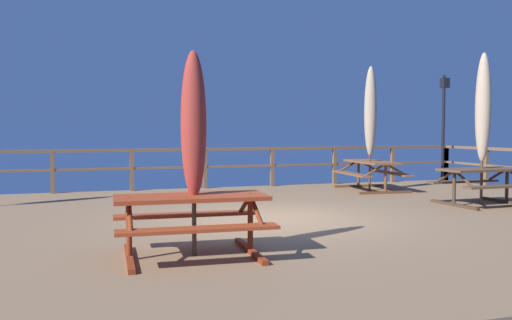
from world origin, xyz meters
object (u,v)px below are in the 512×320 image
at_px(picnic_table_mid_centre, 191,212).
at_px(patio_umbrella_tall_front, 370,112).
at_px(picnic_table_front_left, 371,169).
at_px(picnic_table_back_left, 481,178).
at_px(patio_umbrella_short_mid, 483,108).
at_px(patio_umbrella_tall_back_left, 194,126).
at_px(lamp_post_hooked, 444,112).

bearing_deg(picnic_table_mid_centre, patio_umbrella_tall_front, 45.16).
distance_m(picnic_table_front_left, patio_umbrella_tall_front, 1.48).
height_order(picnic_table_back_left, patio_umbrella_short_mid, patio_umbrella_short_mid).
relative_size(picnic_table_back_left, patio_umbrella_short_mid, 0.56).
bearing_deg(patio_umbrella_short_mid, picnic_table_front_left, 105.64).
bearing_deg(patio_umbrella_tall_front, picnic_table_front_left, 32.29).
relative_size(picnic_table_back_left, picnic_table_front_left, 0.85).
relative_size(picnic_table_back_left, patio_umbrella_tall_back_left, 0.70).
bearing_deg(picnic_table_front_left, picnic_table_mid_centre, -134.97).
height_order(patio_umbrella_tall_back_left, lamp_post_hooked, lamp_post_hooked).
distance_m(patio_umbrella_short_mid, lamp_post_hooked, 4.67).
relative_size(picnic_table_mid_centre, patio_umbrella_tall_front, 0.60).
xyz_separation_m(picnic_table_front_left, patio_umbrella_short_mid, (0.86, -3.08, 1.47)).
distance_m(patio_umbrella_tall_front, lamp_post_hooked, 3.27).
bearing_deg(patio_umbrella_short_mid, patio_umbrella_tall_front, 107.11).
relative_size(patio_umbrella_short_mid, patio_umbrella_tall_back_left, 1.25).
bearing_deg(lamp_post_hooked, patio_umbrella_short_mid, -117.26).
distance_m(picnic_table_mid_centre, picnic_table_front_left, 8.39).
xyz_separation_m(picnic_table_back_left, picnic_table_front_left, (-0.80, 3.15, 0.01)).
height_order(patio_umbrella_tall_front, lamp_post_hooked, patio_umbrella_tall_front).
bearing_deg(picnic_table_back_left, patio_umbrella_tall_back_left, -157.84).
height_order(picnic_table_mid_centre, patio_umbrella_tall_back_left, patio_umbrella_tall_back_left).
relative_size(patio_umbrella_tall_front, lamp_post_hooked, 1.00).
bearing_deg(patio_umbrella_tall_front, lamp_post_hooked, 19.96).
bearing_deg(patio_umbrella_tall_front, patio_umbrella_tall_back_left, -134.90).
xyz_separation_m(patio_umbrella_tall_front, lamp_post_hooked, (3.08, 1.12, 0.07)).
xyz_separation_m(picnic_table_back_left, patio_umbrella_tall_front, (-0.87, 3.11, 1.49)).
relative_size(patio_umbrella_tall_back_left, patio_umbrella_tall_front, 0.80).
xyz_separation_m(picnic_table_mid_centre, picnic_table_front_left, (5.93, 5.93, 0.00)).
xyz_separation_m(picnic_table_mid_centre, patio_umbrella_tall_back_left, (0.05, 0.06, 1.07)).
xyz_separation_m(picnic_table_back_left, patio_umbrella_short_mid, (0.07, 0.07, 1.48)).
bearing_deg(picnic_table_back_left, picnic_table_mid_centre, -157.54).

